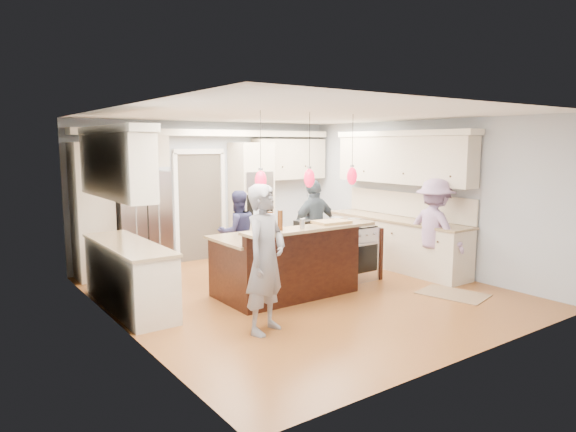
% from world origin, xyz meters
% --- Properties ---
extents(ground_plane, '(6.00, 6.00, 0.00)m').
position_xyz_m(ground_plane, '(0.00, 0.00, 0.00)').
color(ground_plane, '#A2612C').
rests_on(ground_plane, ground).
extents(room_shell, '(5.54, 6.04, 2.72)m').
position_xyz_m(room_shell, '(0.00, 0.00, 1.82)').
color(room_shell, '#B2BCC6').
rests_on(room_shell, ground).
extents(refrigerator, '(0.90, 0.70, 1.80)m').
position_xyz_m(refrigerator, '(-1.55, 2.64, 0.90)').
color(refrigerator, '#B7B7BC').
rests_on(refrigerator, ground).
extents(oven_column, '(0.72, 0.69, 2.30)m').
position_xyz_m(oven_column, '(0.75, 2.67, 1.15)').
color(oven_column, beige).
rests_on(oven_column, ground).
extents(back_upper_cabinets, '(5.30, 0.61, 2.54)m').
position_xyz_m(back_upper_cabinets, '(-0.75, 2.76, 1.67)').
color(back_upper_cabinets, beige).
rests_on(back_upper_cabinets, ground).
extents(right_counter_run, '(0.64, 3.10, 2.51)m').
position_xyz_m(right_counter_run, '(2.44, 0.30, 1.06)').
color(right_counter_run, beige).
rests_on(right_counter_run, ground).
extents(left_cabinets, '(0.64, 2.30, 2.51)m').
position_xyz_m(left_cabinets, '(-2.44, 0.80, 1.06)').
color(left_cabinets, beige).
rests_on(left_cabinets, ground).
extents(kitchen_island, '(2.10, 1.46, 1.12)m').
position_xyz_m(kitchen_island, '(-0.25, 0.07, 0.48)').
color(kitchen_island, black).
rests_on(kitchen_island, ground).
extents(island_range, '(0.82, 0.71, 0.92)m').
position_xyz_m(island_range, '(1.16, 0.15, 0.46)').
color(island_range, '#B7B7BC').
rests_on(island_range, ground).
extents(pendant_lights, '(1.75, 0.15, 1.03)m').
position_xyz_m(pendant_lights, '(-0.25, -0.51, 1.80)').
color(pendant_lights, black).
rests_on(pendant_lights, ground).
extents(person_bar_end, '(0.78, 0.66, 1.80)m').
position_xyz_m(person_bar_end, '(-1.36, -1.08, 0.90)').
color(person_bar_end, gray).
rests_on(person_bar_end, ground).
extents(person_far_left, '(0.78, 0.65, 1.47)m').
position_xyz_m(person_far_left, '(-0.20, 1.60, 0.74)').
color(person_far_left, navy).
rests_on(person_far_left, ground).
extents(person_far_right, '(0.99, 0.45, 1.66)m').
position_xyz_m(person_far_right, '(0.93, 0.85, 0.83)').
color(person_far_right, '#44535F').
rests_on(person_far_right, ground).
extents(person_range_side, '(0.67, 1.12, 1.71)m').
position_xyz_m(person_range_side, '(2.25, -0.71, 0.85)').
color(person_range_side, '#A181AD').
rests_on(person_range_side, ground).
extents(floor_rug, '(0.88, 1.10, 0.01)m').
position_xyz_m(floor_rug, '(1.80, -1.44, 0.01)').
color(floor_rug, '#896B4B').
rests_on(floor_rug, ground).
extents(water_bottle, '(0.08, 0.08, 0.34)m').
position_xyz_m(water_bottle, '(-1.13, -0.52, 1.29)').
color(water_bottle, silver).
rests_on(water_bottle, kitchen_island).
extents(beer_bottle_a, '(0.08, 0.08, 0.26)m').
position_xyz_m(beer_bottle_a, '(-0.88, -0.47, 1.25)').
color(beer_bottle_a, '#41200B').
rests_on(beer_bottle_a, kitchen_island).
extents(beer_bottle_b, '(0.07, 0.07, 0.25)m').
position_xyz_m(beer_bottle_b, '(-0.76, -0.52, 1.24)').
color(beer_bottle_b, '#41200B').
rests_on(beer_bottle_b, kitchen_island).
extents(beer_bottle_c, '(0.08, 0.08, 0.27)m').
position_xyz_m(beer_bottle_c, '(-0.77, -0.55, 1.26)').
color(beer_bottle_c, '#41200B').
rests_on(beer_bottle_c, kitchen_island).
extents(drink_can, '(0.08, 0.08, 0.13)m').
position_xyz_m(drink_can, '(-0.43, -0.59, 1.19)').
color(drink_can, '#B7B7BC').
rests_on(drink_can, kitchen_island).
extents(cutting_board, '(0.52, 0.39, 0.04)m').
position_xyz_m(cutting_board, '(0.20, -0.47, 1.14)').
color(cutting_board, tan).
rests_on(cutting_board, kitchen_island).
extents(pot_large, '(0.22, 0.22, 0.13)m').
position_xyz_m(pot_large, '(1.01, 0.34, 0.98)').
color(pot_large, '#B7B7BC').
rests_on(pot_large, island_range).
extents(pot_small, '(0.22, 0.22, 0.11)m').
position_xyz_m(pot_small, '(1.23, 0.13, 0.98)').
color(pot_small, '#B7B7BC').
rests_on(pot_small, island_range).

